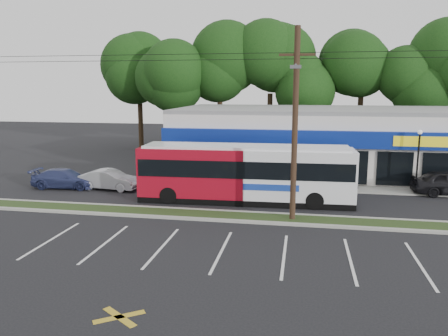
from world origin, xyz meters
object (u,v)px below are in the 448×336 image
Objects in this scene: metrobus at (245,172)px; car_silver at (110,180)px; car_blue at (65,178)px; pedestrian_b at (315,187)px; utility_pole at (292,119)px; pedestrian_a at (279,185)px; lamp_post at (418,154)px.

metrobus reaches higher than car_silver.
pedestrian_b is at bearing -94.10° from car_blue.
pedestrian_b is at bearing 74.04° from utility_pole.
utility_pole reaches higher than pedestrian_a.
utility_pole reaches higher than metrobus.
car_silver reaches higher than car_blue.
utility_pole is 11.67m from lamp_post.
lamp_post is 7.53m from pedestrian_b.
lamp_post reaches higher than car_silver.
utility_pole is at bearing -106.71° from car_silver.
car_blue is (-3.32, -0.10, -0.02)m from car_silver.
car_silver is (-20.68, -2.74, -1.98)m from lamp_post.
utility_pole is 17.28m from car_blue.
utility_pole reaches higher than pedestrian_b.
lamp_post is 0.32× the size of metrobus.
lamp_post is 1.01× the size of car_silver.
lamp_post is at bearing 19.42° from metrobus.
metrobus is at bearing 33.27° from pedestrian_b.
car_blue is (-13.01, 1.46, -1.19)m from metrobus.
car_blue is 15.00m from pedestrian_a.
pedestrian_a is at bearing -84.69° from car_silver.
pedestrian_b is at bearing -157.37° from lamp_post.
car_silver is 11.68m from pedestrian_a.
pedestrian_a is at bearing 99.31° from utility_pole.
metrobus is 2.72m from pedestrian_a.
metrobus is 13.14m from car_blue.
pedestrian_a is (15.00, 0.04, 0.10)m from car_blue.
lamp_post is at bearing -143.44° from pedestrian_b.
lamp_post is 11.83m from metrobus.
lamp_post is 0.92× the size of car_blue.
utility_pole is at bearing -136.05° from lamp_post.
car_silver is at bearing -92.55° from car_blue.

